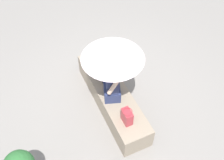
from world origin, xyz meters
name	(u,v)px	position (x,y,z in m)	size (l,w,h in m)	color
ground_plane	(112,104)	(0.00, 0.00, 0.00)	(14.00, 14.00, 0.00)	gray
stone_bench	(112,97)	(0.00, 0.00, 0.22)	(2.16, 0.54, 0.44)	gray
person_seated	(112,82)	(-0.12, 0.06, 0.82)	(0.51, 0.38, 0.90)	navy
parasol	(113,53)	(-0.12, 0.04, 1.47)	(0.98, 0.98, 1.18)	#B7B7BC
handbag_black	(127,116)	(-0.70, 0.05, 0.58)	(0.21, 0.16, 0.29)	#B2333D
tote_bag_canvas	(96,63)	(0.64, 0.05, 0.57)	(0.29, 0.21, 0.26)	#335184
shoulder_bag_spare	(104,74)	(0.32, 0.03, 0.57)	(0.26, 0.19, 0.27)	black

